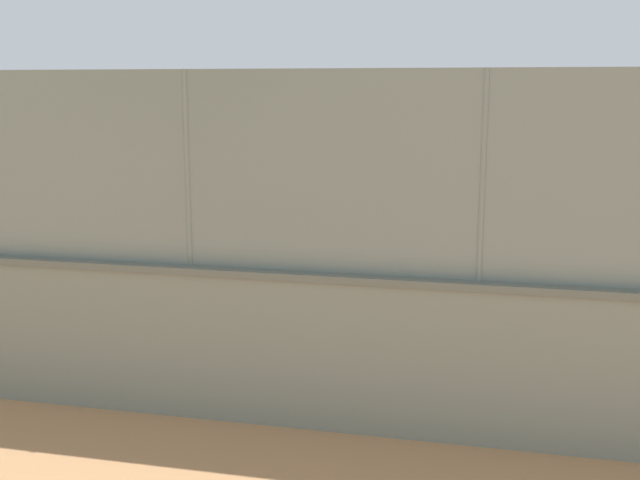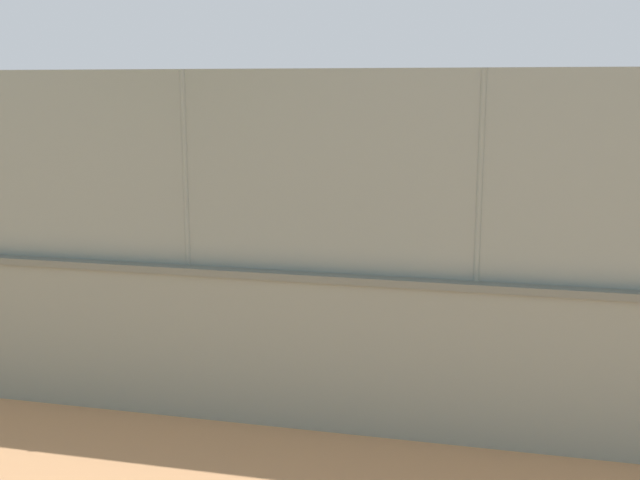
% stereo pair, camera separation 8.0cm
% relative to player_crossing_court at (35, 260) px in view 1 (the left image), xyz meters
% --- Properties ---
extents(ground_plane, '(260.00, 260.00, 0.00)m').
position_rel_player_crossing_court_xyz_m(ground_plane, '(-4.86, -7.65, -0.97)').
color(ground_plane, tan).
extents(perimeter_wall, '(29.79, 1.31, 1.80)m').
position_rel_player_crossing_court_xyz_m(perimeter_wall, '(-2.54, 3.03, -0.06)').
color(perimeter_wall, gray).
rests_on(perimeter_wall, ground_plane).
extents(fence_panel_on_wall, '(29.25, 0.96, 2.20)m').
position_rel_player_crossing_court_xyz_m(fence_panel_on_wall, '(-2.54, 3.03, 1.93)').
color(fence_panel_on_wall, gray).
rests_on(fence_panel_on_wall, perimeter_wall).
extents(player_crossing_court, '(0.74, 1.18, 1.64)m').
position_rel_player_crossing_court_xyz_m(player_crossing_court, '(0.00, 0.00, 0.00)').
color(player_crossing_court, black).
rests_on(player_crossing_court, ground_plane).
extents(player_foreground_swinging, '(0.79, 0.72, 1.62)m').
position_rel_player_crossing_court_xyz_m(player_foreground_swinging, '(-5.90, -7.84, -0.02)').
color(player_foreground_swinging, black).
rests_on(player_foreground_swinging, ground_plane).
extents(spare_ball_by_wall, '(0.19, 0.19, 0.19)m').
position_rel_player_crossing_court_xyz_m(spare_ball_by_wall, '(-6.65, 1.64, -0.87)').
color(spare_ball_by_wall, white).
rests_on(spare_ball_by_wall, ground_plane).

